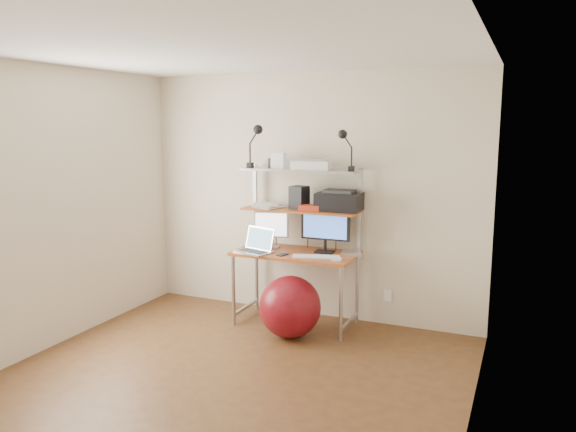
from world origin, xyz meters
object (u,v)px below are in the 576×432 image
Objects in this scene: laptop at (257,247)px; exercise_ball at (290,307)px; monitor_silver at (272,227)px; printer at (339,201)px; monitor_black at (325,228)px.

laptop reaches higher than exercise_ball.
printer is at bearing -8.05° from monitor_silver.
monitor_black is at bearing 39.20° from laptop.
monitor_black reaches higher than laptop.
exercise_ball is at bearing -113.68° from monitor_black.
laptop is at bearing -159.00° from monitor_black.
monitor_silver is 0.97× the size of laptop.
monitor_black is at bearing -13.65° from monitor_silver.
monitor_black is 0.29m from printer.
monitor_silver is 0.76m from printer.
printer is (0.69, 0.08, 0.30)m from monitor_silver.
monitor_silver is at bearing 131.77° from exercise_ball.
monitor_black is 1.20× the size of laptop.
printer reaches higher than laptop.
printer is 0.74× the size of exercise_ball.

